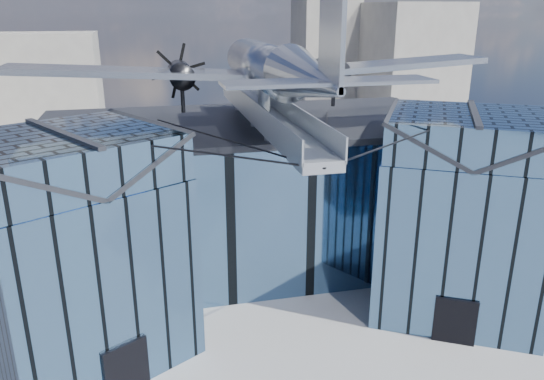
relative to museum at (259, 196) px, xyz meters
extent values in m
plane|color=gray|center=(0.00, -5.82, -5.54)|extent=(120.00, 120.00, 0.00)
cube|color=#45688D|center=(0.00, 3.18, -0.79)|extent=(28.00, 14.00, 9.50)
cube|color=#24252B|center=(0.00, 3.18, 4.16)|extent=(28.00, 14.00, 0.40)
cube|color=#45688D|center=(-10.50, -6.82, -0.79)|extent=(11.79, 11.43, 9.50)
cube|color=#45688D|center=(-10.50, -6.82, 5.06)|extent=(11.56, 11.20, 2.20)
cube|color=#24252B|center=(-12.45, -7.94, 5.06)|extent=(7.98, 9.23, 2.40)
cube|color=#24252B|center=(-8.55, -5.69, 5.06)|extent=(7.98, 9.23, 2.40)
cube|color=#24252B|center=(-10.50, -6.82, 6.21)|extent=(4.30, 7.10, 0.18)
cube|color=black|center=(-8.48, -10.33, -4.24)|extent=(2.03, 1.32, 2.60)
cube|color=black|center=(-6.60, -4.57, -0.79)|extent=(0.34, 0.34, 9.50)
cube|color=#45688D|center=(10.50, -6.82, -0.79)|extent=(11.79, 11.43, 9.50)
cube|color=#45688D|center=(10.50, -6.82, 5.06)|extent=(11.56, 11.20, 2.20)
cube|color=#24252B|center=(8.55, -5.69, 5.06)|extent=(7.98, 9.23, 2.40)
cube|color=#24252B|center=(12.45, -7.94, 5.06)|extent=(7.98, 9.23, 2.40)
cube|color=#24252B|center=(10.50, -6.82, 6.21)|extent=(4.30, 7.10, 0.18)
cube|color=black|center=(8.48, -10.33, -4.24)|extent=(2.03, 1.32, 2.60)
cube|color=black|center=(6.60, -4.57, -0.79)|extent=(0.34, 0.34, 9.50)
cube|color=#9CA2A9|center=(0.00, -2.32, 5.56)|extent=(1.80, 21.00, 0.50)
cube|color=#9CA2A9|center=(-0.90, -2.32, 6.21)|extent=(0.08, 21.00, 1.10)
cube|color=#9CA2A9|center=(0.90, -2.32, 6.21)|extent=(0.08, 21.00, 1.10)
cylinder|color=#9CA2A9|center=(0.00, 7.18, 4.89)|extent=(0.44, 0.44, 1.35)
cylinder|color=#9CA2A9|center=(0.00, 1.18, 4.89)|extent=(0.44, 0.44, 1.35)
cylinder|color=#9CA2A9|center=(0.00, -2.82, 4.89)|extent=(0.44, 0.44, 1.35)
cylinder|color=#9CA2A9|center=(0.00, -1.82, 6.51)|extent=(0.70, 0.70, 1.40)
cylinder|color=black|center=(-5.25, -9.82, 5.86)|extent=(10.55, 6.08, 0.69)
cylinder|color=black|center=(5.25, -9.82, 5.86)|extent=(10.55, 6.08, 0.69)
cylinder|color=black|center=(-3.00, -4.32, 5.01)|extent=(6.09, 17.04, 1.19)
cylinder|color=black|center=(3.00, -4.32, 5.01)|extent=(6.09, 17.04, 1.19)
cylinder|color=#9EA3AA|center=(0.00, -1.82, 8.46)|extent=(2.50, 11.00, 2.50)
sphere|color=#9EA3AA|center=(0.00, 3.68, 8.46)|extent=(2.50, 2.50, 2.50)
cube|color=black|center=(0.00, 2.68, 9.15)|extent=(1.60, 1.40, 0.50)
cone|color=#9EA3AA|center=(0.00, -10.82, 8.76)|extent=(2.50, 7.00, 2.50)
cube|color=#9EA3AA|center=(0.00, -13.12, 10.36)|extent=(0.18, 2.40, 3.40)
cube|color=#9EA3AA|center=(0.00, -13.02, 8.96)|extent=(8.00, 1.80, 0.14)
cube|color=#9EA3AA|center=(-7.00, -0.82, 8.16)|extent=(14.00, 3.20, 1.08)
cylinder|color=black|center=(-4.60, -0.22, 7.91)|extent=(1.44, 3.20, 1.44)
cone|color=black|center=(-4.60, 1.58, 7.91)|extent=(0.70, 0.70, 0.70)
cube|color=black|center=(-4.60, 1.73, 7.91)|extent=(1.05, 0.06, 3.33)
cube|color=black|center=(-4.60, 1.73, 7.91)|extent=(2.53, 0.06, 2.53)
cube|color=black|center=(-4.60, 1.73, 7.91)|extent=(3.33, 0.06, 1.05)
cylinder|color=black|center=(-4.60, -0.82, 6.69)|extent=(0.24, 0.24, 1.75)
cube|color=#9EA3AA|center=(7.00, -0.82, 8.16)|extent=(14.00, 3.20, 1.08)
cylinder|color=black|center=(4.60, -0.22, 7.91)|extent=(1.44, 3.20, 1.44)
cone|color=black|center=(4.60, 1.58, 7.91)|extent=(0.70, 0.70, 0.70)
cube|color=black|center=(4.60, 1.73, 7.91)|extent=(1.05, 0.06, 3.33)
cube|color=black|center=(4.60, 1.73, 7.91)|extent=(2.53, 0.06, 2.53)
cube|color=black|center=(4.60, 1.73, 7.91)|extent=(3.33, 0.06, 1.05)
cylinder|color=black|center=(4.60, -0.82, 6.69)|extent=(0.24, 0.24, 1.75)
cube|color=gray|center=(32.00, 42.18, 3.46)|extent=(12.00, 14.00, 18.00)
cube|color=gray|center=(-20.00, 49.18, 1.46)|extent=(14.00, 10.00, 14.00)
cube|color=gray|center=(22.00, 52.18, 7.46)|extent=(9.00, 9.00, 26.00)
camera|label=1|loc=(-6.63, -31.84, 11.51)|focal=35.00mm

